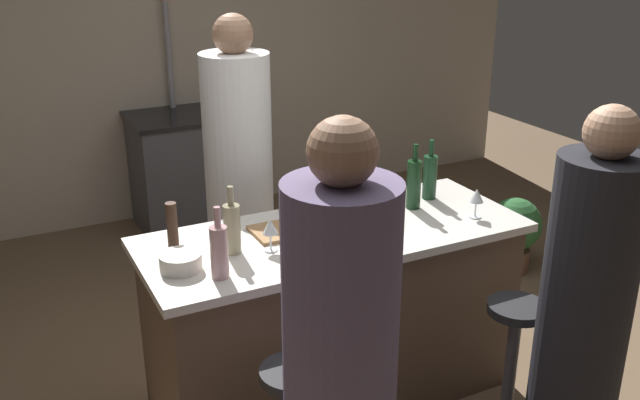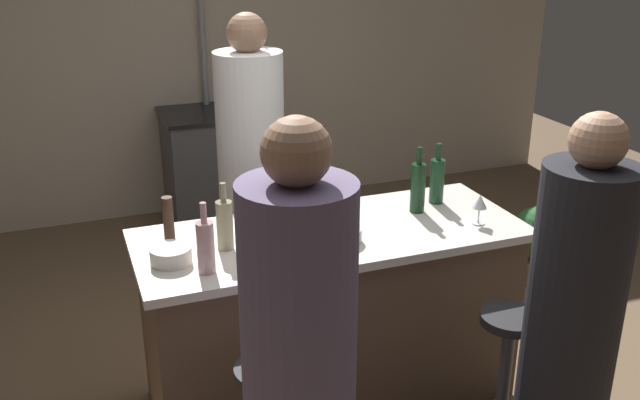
{
  "view_description": "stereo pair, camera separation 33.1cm",
  "coord_description": "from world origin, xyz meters",
  "px_view_note": "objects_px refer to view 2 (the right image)",
  "views": [
    {
      "loc": [
        -1.41,
        -2.65,
        2.22
      ],
      "look_at": [
        0.0,
        0.15,
        1.0
      ],
      "focal_mm": 39.88,
      "sensor_mm": 36.0,
      "label": 1
    },
    {
      "loc": [
        -1.11,
        -2.78,
        2.22
      ],
      "look_at": [
        0.0,
        0.15,
        1.0
      ],
      "focal_mm": 39.88,
      "sensor_mm": 36.0,
      "label": 2
    }
  ],
  "objects_px": {
    "bar_stool_right": "(505,376)",
    "pepper_mill": "(168,219)",
    "wine_bottle_white": "(225,224)",
    "guest_right": "(569,341)",
    "wine_glass_near_right_guest": "(480,203)",
    "mixing_bowl_steel": "(342,235)",
    "potted_plant": "(539,239)",
    "stove_range": "(217,166)",
    "cutting_board": "(284,228)",
    "wine_bottle_rose": "(206,246)",
    "wine_bottle_red": "(418,187)",
    "wine_glass_by_chef": "(262,226)",
    "wine_bottle_green": "(437,180)",
    "mixing_bowl_ceramic": "(171,255)",
    "chef": "(252,185)",
    "guest_left": "(299,395)"
  },
  "relations": [
    {
      "from": "bar_stool_right",
      "to": "potted_plant",
      "type": "relative_size",
      "value": 1.31
    },
    {
      "from": "chef",
      "to": "guest_right",
      "type": "xyz_separation_m",
      "value": [
        0.7,
        -1.89,
        -0.07
      ]
    },
    {
      "from": "cutting_board",
      "to": "wine_bottle_white",
      "type": "relative_size",
      "value": 1.05
    },
    {
      "from": "wine_glass_by_chef",
      "to": "wine_bottle_rose",
      "type": "bearing_deg",
      "value": -153.52
    },
    {
      "from": "bar_stool_right",
      "to": "potted_plant",
      "type": "height_order",
      "value": "bar_stool_right"
    },
    {
      "from": "chef",
      "to": "cutting_board",
      "type": "distance_m",
      "value": 0.83
    },
    {
      "from": "chef",
      "to": "wine_glass_by_chef",
      "type": "distance_m",
      "value": 1.02
    },
    {
      "from": "potted_plant",
      "to": "mixing_bowl_steel",
      "type": "distance_m",
      "value": 2.0
    },
    {
      "from": "wine_bottle_rose",
      "to": "mixing_bowl_ceramic",
      "type": "relative_size",
      "value": 1.74
    },
    {
      "from": "guest_right",
      "to": "mixing_bowl_ceramic",
      "type": "height_order",
      "value": "guest_right"
    },
    {
      "from": "guest_left",
      "to": "wine_bottle_green",
      "type": "relative_size",
      "value": 5.55
    },
    {
      "from": "wine_bottle_rose",
      "to": "stove_range",
      "type": "bearing_deg",
      "value": 76.76
    },
    {
      "from": "wine_bottle_red",
      "to": "wine_bottle_white",
      "type": "bearing_deg",
      "value": -174.83
    },
    {
      "from": "chef",
      "to": "guest_left",
      "type": "bearing_deg",
      "value": -101.08
    },
    {
      "from": "potted_plant",
      "to": "mixing_bowl_ceramic",
      "type": "relative_size",
      "value": 2.99
    },
    {
      "from": "mixing_bowl_steel",
      "to": "wine_bottle_white",
      "type": "bearing_deg",
      "value": 168.25
    },
    {
      "from": "cutting_board",
      "to": "wine_bottle_green",
      "type": "relative_size",
      "value": 1.03
    },
    {
      "from": "wine_bottle_green",
      "to": "chef",
      "type": "bearing_deg",
      "value": 134.93
    },
    {
      "from": "stove_range",
      "to": "potted_plant",
      "type": "bearing_deg",
      "value": -45.67
    },
    {
      "from": "wine_bottle_green",
      "to": "guest_right",
      "type": "bearing_deg",
      "value": -92.98
    },
    {
      "from": "wine_glass_near_right_guest",
      "to": "mixing_bowl_steel",
      "type": "bearing_deg",
      "value": 175.95
    },
    {
      "from": "wine_bottle_red",
      "to": "chef",
      "type": "bearing_deg",
      "value": 126.1
    },
    {
      "from": "bar_stool_right",
      "to": "mixing_bowl_steel",
      "type": "xyz_separation_m",
      "value": [
        -0.57,
        0.5,
        0.55
      ]
    },
    {
      "from": "wine_glass_by_chef",
      "to": "wine_bottle_green",
      "type": "bearing_deg",
      "value": 12.57
    },
    {
      "from": "chef",
      "to": "wine_bottle_red",
      "type": "distance_m",
      "value": 1.05
    },
    {
      "from": "potted_plant",
      "to": "wine_bottle_white",
      "type": "distance_m",
      "value": 2.44
    },
    {
      "from": "guest_right",
      "to": "guest_left",
      "type": "height_order",
      "value": "guest_left"
    },
    {
      "from": "stove_range",
      "to": "wine_glass_near_right_guest",
      "type": "height_order",
      "value": "wine_glass_near_right_guest"
    },
    {
      "from": "bar_stool_right",
      "to": "guest_right",
      "type": "relative_size",
      "value": 0.41
    },
    {
      "from": "guest_right",
      "to": "wine_glass_near_right_guest",
      "type": "bearing_deg",
      "value": 82.46
    },
    {
      "from": "guest_right",
      "to": "wine_glass_near_right_guest",
      "type": "relative_size",
      "value": 11.25
    },
    {
      "from": "stove_range",
      "to": "wine_bottle_rose",
      "type": "bearing_deg",
      "value": -103.24
    },
    {
      "from": "pepper_mill",
      "to": "wine_glass_by_chef",
      "type": "xyz_separation_m",
      "value": [
        0.37,
        -0.22,
        0.0
      ]
    },
    {
      "from": "potted_plant",
      "to": "pepper_mill",
      "type": "bearing_deg",
      "value": -167.87
    },
    {
      "from": "wine_bottle_white",
      "to": "wine_glass_near_right_guest",
      "type": "bearing_deg",
      "value": -7.37
    },
    {
      "from": "wine_bottle_green",
      "to": "stove_range",
      "type": "bearing_deg",
      "value": 105.36
    },
    {
      "from": "mixing_bowl_ceramic",
      "to": "mixing_bowl_steel",
      "type": "distance_m",
      "value": 0.75
    },
    {
      "from": "cutting_board",
      "to": "mixing_bowl_steel",
      "type": "xyz_separation_m",
      "value": [
        0.2,
        -0.21,
        0.02
      ]
    },
    {
      "from": "guest_right",
      "to": "guest_left",
      "type": "distance_m",
      "value": 1.07
    },
    {
      "from": "wine_bottle_red",
      "to": "wine_bottle_white",
      "type": "xyz_separation_m",
      "value": [
        -0.98,
        -0.09,
        -0.01
      ]
    },
    {
      "from": "wine_glass_near_right_guest",
      "to": "mixing_bowl_ceramic",
      "type": "distance_m",
      "value": 1.43
    },
    {
      "from": "wine_glass_by_chef",
      "to": "chef",
      "type": "bearing_deg",
      "value": 77.23
    },
    {
      "from": "cutting_board",
      "to": "wine_bottle_green",
      "type": "xyz_separation_m",
      "value": [
        0.83,
        0.06,
        0.11
      ]
    },
    {
      "from": "cutting_board",
      "to": "potted_plant",
      "type": "bearing_deg",
      "value": 16.9
    },
    {
      "from": "wine_bottle_white",
      "to": "guest_right",
      "type": "bearing_deg",
      "value": -42.01
    },
    {
      "from": "stove_range",
      "to": "cutting_board",
      "type": "xyz_separation_m",
      "value": [
        -0.2,
        -2.36,
        0.46
      ]
    },
    {
      "from": "bar_stool_right",
      "to": "pepper_mill",
      "type": "distance_m",
      "value": 1.63
    },
    {
      "from": "wine_glass_near_right_guest",
      "to": "mixing_bowl_ceramic",
      "type": "height_order",
      "value": "wine_glass_near_right_guest"
    },
    {
      "from": "wine_bottle_red",
      "to": "wine_glass_by_chef",
      "type": "relative_size",
      "value": 2.26
    },
    {
      "from": "cutting_board",
      "to": "wine_glass_by_chef",
      "type": "relative_size",
      "value": 2.19
    }
  ]
}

